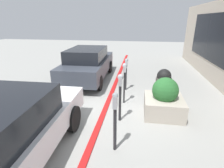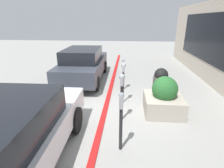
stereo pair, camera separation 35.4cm
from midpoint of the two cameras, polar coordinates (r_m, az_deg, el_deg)
name	(u,v)px [view 2 (the right image)]	position (r m, az deg, el deg)	size (l,w,h in m)	color
ground_plane	(108,109)	(5.98, -3.11, -8.21)	(40.00, 40.00, 0.00)	#999993
curb_strip	(105,108)	(5.98, -3.88, -8.00)	(19.00, 0.16, 0.04)	red
parking_meter_nearest	(121,115)	(3.84, 0.29, -10.16)	(0.15, 0.13, 1.43)	#232326
parking_meter_second	(122,90)	(4.94, 1.15, -1.91)	(0.19, 0.17, 1.45)	#232326
parking_meter_middle	(123,74)	(6.03, 2.09, 3.25)	(0.19, 0.16, 1.47)	#232326
parking_meter_fourth	(123,68)	(7.29, 2.31, 5.14)	(0.17, 0.14, 1.36)	#232326
planter_box	(164,99)	(5.74, 14.85, -4.69)	(1.19, 1.18, 1.22)	#B2A899
parked_car_front	(7,141)	(3.91, -33.32, -15.28)	(4.66, 1.84, 1.50)	silver
parked_car_middle	(84,64)	(8.70, -10.41, 6.44)	(4.46, 1.89, 1.58)	#383D47
trash_bin	(160,82)	(7.00, 14.15, 0.53)	(0.59, 0.59, 1.12)	#514C47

